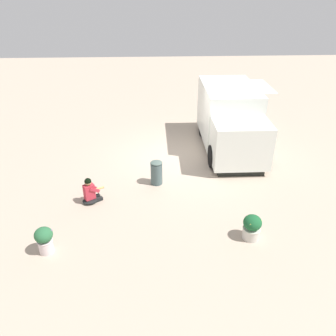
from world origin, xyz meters
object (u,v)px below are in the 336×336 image
at_px(trash_bin, 157,172).
at_px(person_customer, 90,193).
at_px(food_truck, 230,121).
at_px(planter_flowering_near, 44,239).
at_px(planter_flowering_far, 252,227).

bearing_deg(trash_bin, person_customer, -64.31).
height_order(food_truck, planter_flowering_near, food_truck).
bearing_deg(food_truck, planter_flowering_near, -44.92).
distance_m(food_truck, person_customer, 6.60).
bearing_deg(planter_flowering_far, food_truck, 174.73).
height_order(planter_flowering_far, trash_bin, trash_bin).
bearing_deg(food_truck, person_customer, -53.75).
bearing_deg(person_customer, planter_flowering_near, -20.26).
xyz_separation_m(food_truck, planter_flowering_near, (6.13, -6.12, -0.75)).
height_order(food_truck, trash_bin, food_truck).
xyz_separation_m(planter_flowering_near, planter_flowering_far, (-0.29, 5.58, -0.04)).
xyz_separation_m(person_customer, planter_flowering_near, (2.26, -0.83, 0.08)).
bearing_deg(person_customer, trash_bin, 115.69).
relative_size(planter_flowering_near, trash_bin, 0.89).
height_order(planter_flowering_near, trash_bin, trash_bin).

